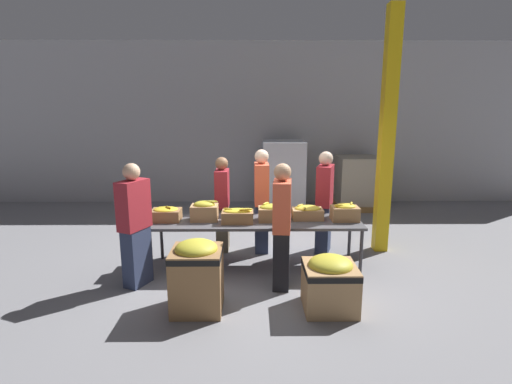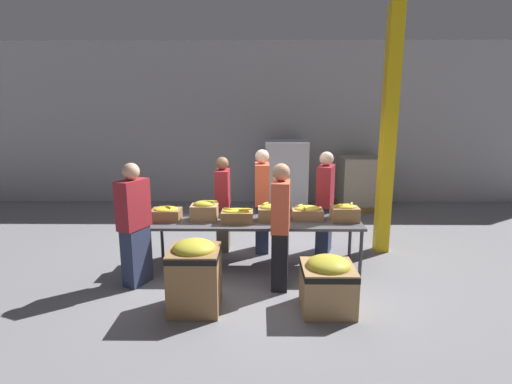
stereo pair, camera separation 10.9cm
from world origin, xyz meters
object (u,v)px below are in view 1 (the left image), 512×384
object	(u,v)px
banana_box_3	(274,212)
banana_box_0	(166,214)
donation_bin_1	(330,281)
support_pillar	(387,134)
sorting_table	(256,223)
volunteer_4	(222,205)
volunteer_0	(135,226)
volunteer_1	(282,227)
pallet_stack_1	(357,183)
banana_box_5	(345,212)
banana_box_4	(307,212)
donation_bin_0	(197,273)
banana_box_2	(238,215)
volunteer_3	(261,201)
banana_box_1	(204,211)
volunteer_2	(324,203)
pallet_stack_0	(283,176)

from	to	relation	value
banana_box_3	banana_box_0	bearing A→B (deg)	179.36
donation_bin_1	support_pillar	world-z (taller)	support_pillar
sorting_table	volunteer_4	distance (m)	0.97
volunteer_0	support_pillar	bearing A→B (deg)	-46.02
banana_box_3	donation_bin_1	world-z (taller)	banana_box_3
volunteer_1	pallet_stack_1	distance (m)	4.88
banana_box_0	donation_bin_1	xyz separation A→B (m)	(2.25, -1.34, -0.49)
banana_box_5	donation_bin_1	xyz separation A→B (m)	(-0.46, -1.32, -0.52)
banana_box_4	volunteer_1	size ratio (longest dim) A/B	0.27
banana_box_0	volunteer_0	xyz separation A→B (m)	(-0.29, -0.63, -0.00)
donation_bin_0	support_pillar	distance (m)	3.86
banana_box_2	volunteer_3	bearing A→B (deg)	65.63
banana_box_1	banana_box_5	distance (m)	2.13
banana_box_0	banana_box_2	xyz separation A→B (m)	(1.09, -0.12, 0.00)
support_pillar	volunteer_2	bearing A→B (deg)	-175.07
volunteer_4	donation_bin_1	distance (m)	2.58
banana_box_2	banana_box_5	size ratio (longest dim) A/B	1.14
banana_box_4	volunteer_2	bearing A→B (deg)	57.93
banana_box_2	donation_bin_1	size ratio (longest dim) A/B	0.68
banana_box_0	volunteer_2	xyz separation A→B (m)	(2.51, 0.64, 0.00)
volunteer_4	donation_bin_0	world-z (taller)	volunteer_4
banana_box_0	volunteer_4	bearing A→B (deg)	43.37
banana_box_1	volunteer_1	distance (m)	1.34
sorting_table	support_pillar	size ratio (longest dim) A/B	0.79
volunteer_0	volunteer_3	world-z (taller)	volunteer_3
sorting_table	banana_box_5	world-z (taller)	banana_box_5
pallet_stack_0	donation_bin_1	bearing A→B (deg)	-87.52
volunteer_2	volunteer_4	bearing A→B (deg)	-75.13
banana_box_3	volunteer_0	bearing A→B (deg)	-162.43
pallet_stack_1	banana_box_0	bearing A→B (deg)	-136.50
banana_box_5	pallet_stack_1	xyz separation A→B (m)	(1.15, 3.68, -0.26)
pallet_stack_0	pallet_stack_1	world-z (taller)	pallet_stack_0
sorting_table	banana_box_5	distance (m)	1.36
banana_box_4	banana_box_5	distance (m)	0.56
volunteer_4	donation_bin_1	bearing A→B (deg)	36.02
volunteer_2	volunteer_4	xyz separation A→B (m)	(-1.72, 0.12, -0.05)
banana_box_0	donation_bin_0	xyz separation A→B (m)	(0.64, -1.34, -0.38)
banana_box_4	banana_box_2	bearing A→B (deg)	-170.34
banana_box_3	pallet_stack_0	world-z (taller)	pallet_stack_0
banana_box_1	donation_bin_0	distance (m)	1.42
banana_box_5	volunteer_1	size ratio (longest dim) A/B	0.24
banana_box_4	pallet_stack_0	size ratio (longest dim) A/B	0.28
banana_box_1	volunteer_4	distance (m)	0.78
banana_box_5	pallet_stack_0	distance (m)	3.57
donation_bin_0	donation_bin_1	xyz separation A→B (m)	(1.61, 0.00, -0.11)
banana_box_0	banana_box_3	size ratio (longest dim) A/B	0.94
banana_box_3	banana_box_5	distance (m)	1.08
banana_box_3	donation_bin_1	bearing A→B (deg)	-64.94
banana_box_1	banana_box_3	xyz separation A→B (m)	(1.05, -0.03, -0.02)
banana_box_1	pallet_stack_0	xyz separation A→B (m)	(1.46, 3.48, -0.08)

